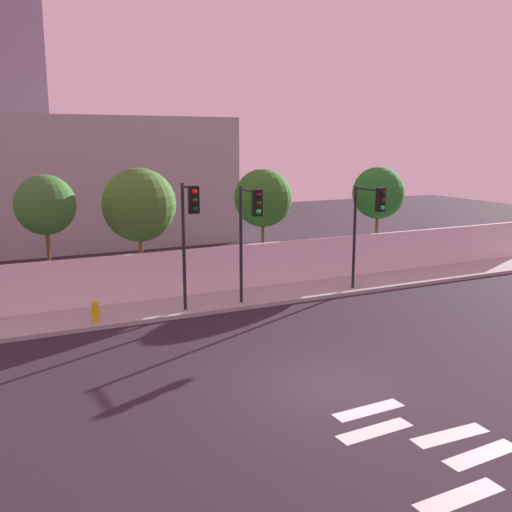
# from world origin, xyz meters

# --- Properties ---
(ground_plane) EXTENTS (80.00, 80.00, 0.00)m
(ground_plane) POSITION_xyz_m (0.00, 0.00, 0.00)
(ground_plane) COLOR #281E26
(sidewalk) EXTENTS (36.00, 2.40, 0.15)m
(sidewalk) POSITION_xyz_m (0.00, 8.20, 0.07)
(sidewalk) COLOR #9F9F9F
(sidewalk) RESTS_ON ground
(perimeter_wall) EXTENTS (36.00, 0.18, 1.80)m
(perimeter_wall) POSITION_xyz_m (0.00, 9.49, 1.05)
(perimeter_wall) COLOR silver
(perimeter_wall) RESTS_ON sidewalk
(crosswalk_marking) EXTENTS (3.86, 4.72, 0.01)m
(crosswalk_marking) POSITION_xyz_m (0.02, -3.67, 0.00)
(crosswalk_marking) COLOR silver
(crosswalk_marking) RESTS_ON ground
(traffic_light_left) EXTENTS (0.35, 1.69, 4.53)m
(traffic_light_left) POSITION_xyz_m (-1.25, 6.77, 3.48)
(traffic_light_left) COLOR black
(traffic_light_left) RESTS_ON sidewalk
(traffic_light_center) EXTENTS (0.35, 1.73, 4.21)m
(traffic_light_center) POSITION_xyz_m (6.13, 6.72, 3.25)
(traffic_light_center) COLOR black
(traffic_light_center) RESTS_ON sidewalk
(traffic_light_right) EXTENTS (0.35, 1.83, 4.34)m
(traffic_light_right) POSITION_xyz_m (0.96, 6.67, 3.35)
(traffic_light_right) COLOR black
(traffic_light_right) RESTS_ON sidewalk
(fire_hydrant) EXTENTS (0.44, 0.26, 0.76)m
(fire_hydrant) POSITION_xyz_m (-4.36, 7.49, 0.56)
(fire_hydrant) COLOR gold
(fire_hydrant) RESTS_ON sidewalk
(roadside_tree_leftmost) EXTENTS (2.24, 2.24, 4.90)m
(roadside_tree_leftmost) POSITION_xyz_m (-5.35, 11.01, 3.77)
(roadside_tree_leftmost) COLOR brown
(roadside_tree_leftmost) RESTS_ON ground
(roadside_tree_midleft) EXTENTS (2.93, 2.93, 5.08)m
(roadside_tree_midleft) POSITION_xyz_m (-1.84, 11.01, 3.61)
(roadside_tree_midleft) COLOR brown
(roadside_tree_midleft) RESTS_ON ground
(roadside_tree_midright) EXTENTS (2.54, 2.54, 4.93)m
(roadside_tree_midright) POSITION_xyz_m (3.65, 11.01, 3.65)
(roadside_tree_midright) COLOR brown
(roadside_tree_midright) RESTS_ON ground
(roadside_tree_rightmost) EXTENTS (2.50, 2.50, 4.90)m
(roadside_tree_rightmost) POSITION_xyz_m (9.87, 11.01, 3.64)
(roadside_tree_rightmost) COLOR brown
(roadside_tree_rightmost) RESTS_ON ground
(low_building_distant) EXTENTS (14.33, 6.00, 7.48)m
(low_building_distant) POSITION_xyz_m (-0.38, 23.49, 3.74)
(low_building_distant) COLOR #9A9A9A
(low_building_distant) RESTS_ON ground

